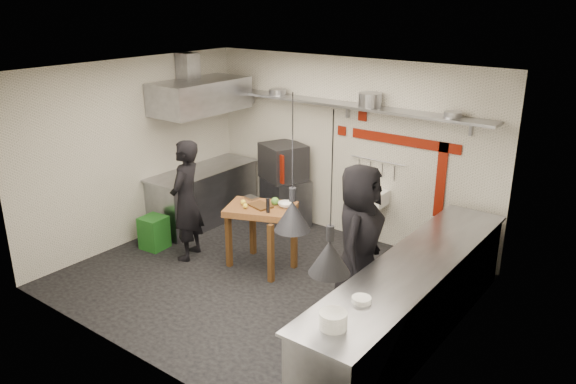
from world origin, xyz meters
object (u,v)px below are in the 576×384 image
Objects in this scene: oven_stand at (286,202)px; green_bin at (154,233)px; prep_table at (261,237)px; chef_right at (359,240)px; combi_oven at (283,162)px; chef_left at (186,200)px.

green_bin is (-1.02, -1.96, -0.15)m from oven_stand.
prep_table is (1.71, 0.50, 0.21)m from green_bin.
chef_right is (3.36, 0.33, 0.68)m from green_bin.
prep_table is 1.73m from chef_right.
combi_oven is (-0.04, -0.01, 0.69)m from oven_stand.
chef_right is (2.38, -1.62, -0.16)m from combi_oven.
combi_oven reaches higher than oven_stand.
green_bin is 1.79m from prep_table.
chef_left is (-0.34, -1.84, -0.21)m from combi_oven.
green_bin is at bearing -94.35° from oven_stand.
combi_oven is 1.74m from prep_table.
chef_right reaches higher than green_bin.
chef_right is at bearing -11.58° from oven_stand.
chef_right reaches higher than combi_oven.
green_bin is at bearing -101.37° from chef_left.
chef_left reaches higher than combi_oven.
chef_right is at bearing 5.59° from green_bin.
prep_table is at bearing -40.22° from combi_oven.
chef_right is at bearing -11.03° from combi_oven.
combi_oven is 0.71× the size of prep_table.
oven_stand is 2.90m from chef_right.
oven_stand is at bearing 92.62° from prep_table.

